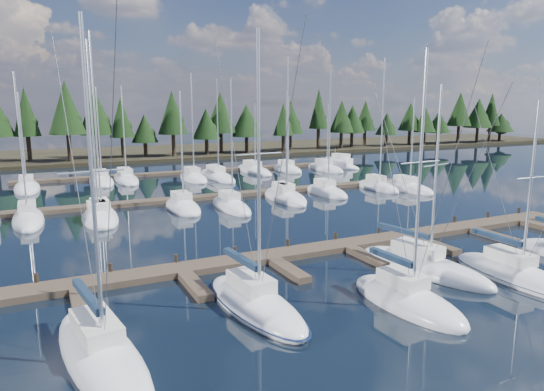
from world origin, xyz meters
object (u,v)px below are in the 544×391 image
front_sailboat_1 (255,304)px  front_sailboat_4 (514,275)px  main_dock (348,248)px  motor_yacht_right (339,165)px  front_sailboat_0 (101,354)px  front_sailboat_2 (407,300)px  front_sailboat_3 (423,267)px

front_sailboat_1 → front_sailboat_4: front_sailboat_1 is taller
main_dock → front_sailboat_4: bearing=-59.2°
motor_yacht_right → front_sailboat_0: bearing=-132.5°
main_dock → front_sailboat_4: (5.48, -9.20, 0.07)m
front_sailboat_0 → front_sailboat_4: front_sailboat_0 is taller
main_dock → front_sailboat_2: size_ratio=3.23×
front_sailboat_0 → motor_yacht_right: size_ratio=1.76×
main_dock → motor_yacht_right: motor_yacht_right is taller
front_sailboat_0 → front_sailboat_3: bearing=7.4°
front_sailboat_2 → front_sailboat_3: size_ratio=1.12×
front_sailboat_2 → main_dock: bearing=73.2°
front_sailboat_3 → motor_yacht_right: front_sailboat_3 is taller
main_dock → front_sailboat_3: bearing=-73.3°
main_dock → front_sailboat_2: bearing=-106.8°
front_sailboat_1 → front_sailboat_2: front_sailboat_1 is taller
main_dock → front_sailboat_4: front_sailboat_4 is taller
front_sailboat_2 → front_sailboat_0: bearing=175.6°
front_sailboat_1 → main_dock: bearing=31.9°
front_sailboat_1 → front_sailboat_3: (11.74, 0.62, -0.01)m
front_sailboat_3 → front_sailboat_4: (3.79, -3.57, -0.00)m
front_sailboat_0 → motor_yacht_right: front_sailboat_0 is taller
front_sailboat_2 → front_sailboat_4: bearing=0.6°
main_dock → front_sailboat_0: size_ratio=3.09×
front_sailboat_2 → motor_yacht_right: (27.38, 47.30, 0.14)m
front_sailboat_2 → front_sailboat_3: front_sailboat_2 is taller
front_sailboat_4 → front_sailboat_2: bearing=-179.4°
front_sailboat_0 → motor_yacht_right: 62.62m
main_dock → front_sailboat_2: (-2.80, -9.28, 0.09)m
motor_yacht_right → front_sailboat_1: bearing=-128.0°
main_dock → front_sailboat_3: (1.69, -5.63, 0.07)m
main_dock → motor_yacht_right: bearing=57.1°
front_sailboat_2 → motor_yacht_right: front_sailboat_2 is taller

